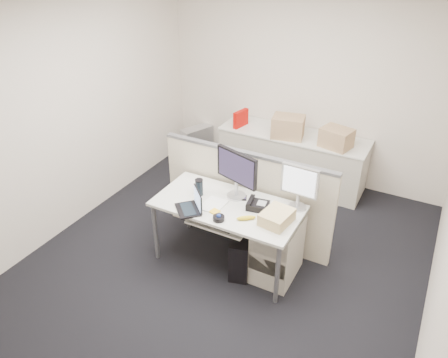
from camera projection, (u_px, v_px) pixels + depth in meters
The scene contains 27 objects.
floor at pixel (227, 260), 4.81m from camera, with size 4.00×4.50×0.01m, color black.
wall_back at pixel (306, 84), 5.84m from camera, with size 4.00×0.02×2.70m, color beige.
wall_front at pixel (39, 310), 2.41m from camera, with size 4.00×0.02×2.70m, color beige.
wall_left at pixel (72, 113), 4.94m from camera, with size 0.02×4.50×2.70m, color beige.
desk at pixel (228, 210), 4.47m from camera, with size 1.50×0.75×0.73m.
keyboard_tray at pixel (219, 222), 4.36m from camera, with size 0.62×0.32×0.02m, color silver.
drawer_pedestal at pixel (277, 249), 4.46m from camera, with size 0.40×0.55×0.65m, color #B3AD9A.
cubicle_partition at pixel (246, 198), 4.87m from camera, with size 2.00×0.06×1.10m, color beige.
back_counter at pixel (292, 159), 6.09m from camera, with size 2.00×0.60×0.72m, color #B3AD9A.
monitor_main at pixel (237, 175), 4.44m from camera, with size 0.52×0.20×0.52m, color black.
monitor_small at pixel (299, 188), 4.27m from camera, with size 0.38×0.19×0.46m, color #B7B7BC.
laptop at pixel (188, 201), 4.29m from camera, with size 0.28×0.21×0.21m, color black.
trackball at pixel (219, 218), 4.19m from camera, with size 0.11×0.11×0.04m, color black.
desk_phone at pixel (258, 206), 4.36m from camera, with size 0.21×0.17×0.07m, color black.
paper_stack at pixel (213, 205), 4.42m from camera, with size 0.21×0.27×0.01m, color white.
sticky_pad at pixel (215, 212), 4.32m from camera, with size 0.09×0.09×0.01m, color yellow.
travel_mug at pixel (199, 188), 4.56m from camera, with size 0.08×0.08×0.17m, color black.
banana at pixel (246, 218), 4.20m from camera, with size 0.19×0.05×0.04m, color gold.
cellphone at pixel (244, 198), 4.53m from camera, with size 0.05×0.09×0.01m, color black.
manila_folders at pixel (277, 217), 4.14m from camera, with size 0.25×0.32×0.12m, color #D4BB80.
keyboard at pixel (213, 221), 4.33m from camera, with size 0.47×0.17×0.03m, color black.
pc_tower_desk at pixel (242, 252), 4.57m from camera, with size 0.19×0.48×0.45m, color black.
pc_tower_spare_dark at pixel (216, 162), 6.38m from camera, with size 0.16×0.40×0.37m, color black.
pc_tower_spare_silver at pixel (197, 141), 6.88m from camera, with size 0.20×0.50×0.47m, color #B7B7BC.
cardboard_box_left at pixel (288, 127), 5.76m from camera, with size 0.41×0.31×0.31m, color tan.
cardboard_box_right at pixel (336, 139), 5.51m from camera, with size 0.37×0.29×0.27m, color tan.
red_binder at pixel (241, 119), 6.08m from camera, with size 0.06×0.27×0.25m, color #B00803.
Camera 1 is at (1.71, -3.28, 3.19)m, focal length 35.00 mm.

